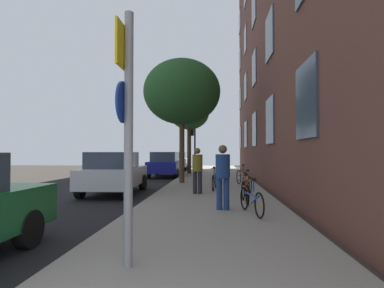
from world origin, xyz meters
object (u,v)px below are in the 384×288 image
(pedestrian_1, at_px, (197,167))
(car_2, at_px, (166,164))
(bicycle_1, at_px, (245,191))
(bicycle_2, at_px, (248,185))
(traffic_light, at_px, (193,139))
(bicycle_0, at_px, (251,200))
(bicycle_3, at_px, (214,181))
(car_3, at_px, (177,160))
(tree_near, at_px, (182,92))
(sign_post, at_px, (127,119))
(car_1, at_px, (114,172))
(bicycle_4, at_px, (242,177))
(pedestrian_0, at_px, (223,173))
(tree_far, at_px, (189,113))

(pedestrian_1, height_order, car_2, pedestrian_1)
(bicycle_1, distance_m, bicycle_2, 1.75)
(traffic_light, relative_size, bicycle_0, 2.12)
(bicycle_2, relative_size, pedestrian_1, 0.96)
(bicycle_3, height_order, car_3, car_3)
(car_3, bearing_deg, tree_near, -82.10)
(sign_post, bearing_deg, bicycle_2, 71.64)
(tree_near, xyz_separation_m, car_1, (-2.29, -3.40, -3.76))
(bicycle_4, relative_size, car_1, 0.42)
(pedestrian_1, bearing_deg, car_1, 170.37)
(car_3, bearing_deg, pedestrian_1, -80.66)
(bicycle_0, bearing_deg, pedestrian_0, 142.95)
(pedestrian_1, bearing_deg, car_2, 106.30)
(bicycle_3, bearing_deg, pedestrian_1, -116.78)
(traffic_light, relative_size, bicycle_4, 2.07)
(bicycle_3, distance_m, pedestrian_0, 4.37)
(car_2, bearing_deg, bicycle_1, -69.24)
(pedestrian_0, bearing_deg, sign_post, -108.19)
(pedestrian_0, bearing_deg, bicycle_1, 57.97)
(sign_post, xyz_separation_m, bicycle_0, (2.06, 3.67, -1.62))
(sign_post, distance_m, bicycle_3, 8.74)
(bicycle_0, height_order, bicycle_1, bicycle_1)
(car_3, bearing_deg, bicycle_2, -75.17)
(bicycle_1, height_order, pedestrian_1, pedestrian_1)
(tree_near, xyz_separation_m, pedestrian_1, (0.99, -3.96, -3.53))
(tree_far, xyz_separation_m, bicycle_4, (3.08, -7.83, -3.89))
(bicycle_0, xyz_separation_m, car_1, (-4.82, 4.18, 0.37))
(tree_far, height_order, car_1, tree_far)
(bicycle_1, bearing_deg, car_3, 102.79)
(tree_far, distance_m, car_2, 4.24)
(tree_near, bearing_deg, car_3, 97.90)
(bicycle_4, bearing_deg, pedestrian_1, -122.49)
(sign_post, bearing_deg, car_1, 109.33)
(bicycle_1, xyz_separation_m, pedestrian_0, (-0.68, -1.09, 0.63))
(sign_post, distance_m, pedestrian_0, 4.52)
(sign_post, relative_size, tree_far, 0.62)
(bicycle_1, distance_m, bicycle_4, 4.96)
(pedestrian_1, distance_m, car_3, 17.45)
(pedestrian_1, xyz_separation_m, car_1, (-3.28, 0.56, -0.23))
(pedestrian_0, bearing_deg, bicycle_2, 71.37)
(pedestrian_0, height_order, car_2, pedestrian_0)
(bicycle_0, relative_size, car_3, 0.38)
(tree_near, xyz_separation_m, tree_far, (-0.21, 6.80, -0.21))
(traffic_light, relative_size, pedestrian_0, 2.08)
(bicycle_2, height_order, car_3, car_3)
(sign_post, distance_m, tree_near, 11.54)
(bicycle_2, height_order, car_2, car_2)
(pedestrian_1, distance_m, car_1, 3.34)
(tree_near, xyz_separation_m, bicycle_3, (1.61, -2.74, -4.11))
(tree_far, bearing_deg, bicycle_2, -74.76)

